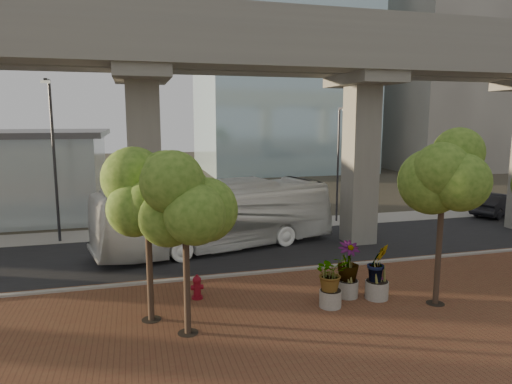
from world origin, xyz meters
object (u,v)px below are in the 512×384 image
object	(u,v)px
parked_car	(498,205)
fire_hydrant	(197,287)
transit_bus	(218,216)
planter_front	(331,275)

from	to	relation	value
parked_car	fire_hydrant	distance (m)	25.96
transit_bus	parked_car	bearing A→B (deg)	-94.53
transit_bus	fire_hydrant	xyz separation A→B (m)	(-2.12, -6.93, -1.33)
transit_bus	planter_front	world-z (taller)	transit_bus
transit_bus	parked_car	distance (m)	22.02
fire_hydrant	parked_car	bearing A→B (deg)	23.18
fire_hydrant	planter_front	xyz separation A→B (m)	(4.80, -2.13, 0.77)
fire_hydrant	transit_bus	bearing A→B (deg)	72.98
parked_car	planter_front	distance (m)	22.72
transit_bus	planter_front	size ratio (longest dim) A/B	6.51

